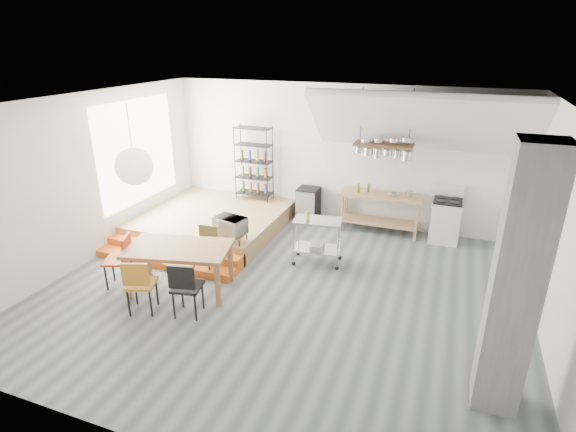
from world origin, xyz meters
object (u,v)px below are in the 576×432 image
at_px(stove, 445,220).
at_px(mini_fridge, 308,205).
at_px(dining_table, 179,252).
at_px(rolling_cart, 318,235).

xyz_separation_m(stove, mini_fridge, (-3.10, 0.04, -0.07)).
bearing_deg(dining_table, stove, 29.00).
xyz_separation_m(rolling_cart, mini_fridge, (-0.84, 2.00, -0.17)).
xyz_separation_m(dining_table, mini_fridge, (1.07, 3.80, -0.32)).
height_order(stove, dining_table, stove).
xyz_separation_m(dining_table, rolling_cart, (1.91, 1.81, -0.15)).
relative_size(rolling_cart, mini_fridge, 1.17).
height_order(stove, rolling_cart, stove).
bearing_deg(mini_fridge, stove, -0.81).
distance_m(rolling_cart, mini_fridge, 2.17).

